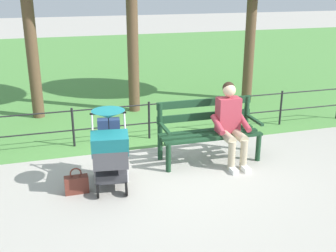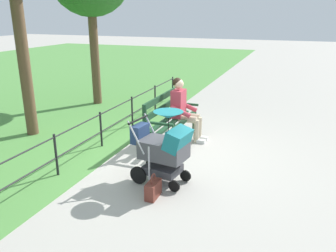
# 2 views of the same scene
# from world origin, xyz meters

# --- Properties ---
(ground_plane) EXTENTS (60.00, 60.00, 0.00)m
(ground_plane) POSITION_xyz_m (0.00, 0.00, 0.00)
(ground_plane) COLOR #ADA89E
(park_bench) EXTENTS (1.61, 0.62, 0.96)m
(park_bench) POSITION_xyz_m (-0.68, -0.12, 0.53)
(park_bench) COLOR #193D23
(park_bench) RESTS_ON ground
(person_on_bench) EXTENTS (0.53, 0.74, 1.28)m
(person_on_bench) POSITION_xyz_m (-0.97, 0.11, 0.68)
(person_on_bench) COLOR tan
(person_on_bench) RESTS_ON ground
(stroller) EXTENTS (0.61, 0.94, 1.15)m
(stroller) POSITION_xyz_m (0.98, 0.45, 0.59)
(stroller) COLOR black
(stroller) RESTS_ON ground
(handbag) EXTENTS (0.32, 0.14, 0.37)m
(handbag) POSITION_xyz_m (1.46, 0.47, 0.13)
(handbag) COLOR brown
(handbag) RESTS_ON ground
(park_fence) EXTENTS (8.15, 0.04, 0.70)m
(park_fence) POSITION_xyz_m (-0.28, -1.25, 0.42)
(park_fence) COLOR black
(park_fence) RESTS_ON ground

